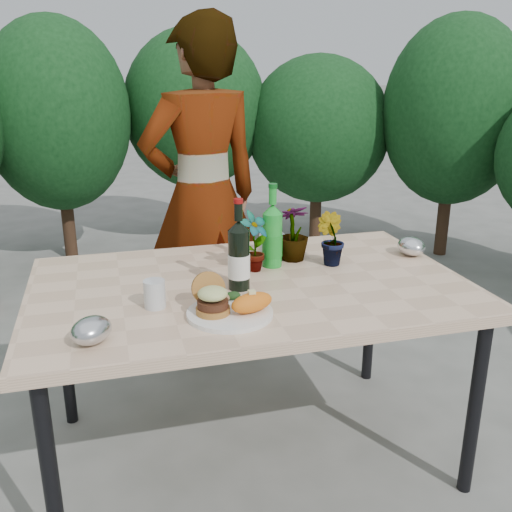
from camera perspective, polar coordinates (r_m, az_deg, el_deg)
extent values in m
plane|color=#60615C|center=(2.49, -0.51, -18.95)|extent=(80.00, 80.00, 0.00)
cube|color=beige|center=(2.13, -0.56, -3.17)|extent=(1.60, 1.00, 0.04)
cylinder|color=black|center=(1.91, -19.83, -20.34)|extent=(0.05, 0.05, 0.71)
cylinder|color=black|center=(2.25, 21.04, -13.95)|extent=(0.05, 0.05, 0.71)
cylinder|color=black|center=(2.62, -18.63, -8.87)|extent=(0.05, 0.05, 0.71)
cylinder|color=black|center=(2.88, 11.37, -5.66)|extent=(0.05, 0.05, 0.71)
cylinder|color=#382316|center=(4.90, -18.14, 2.17)|extent=(0.10, 0.10, 0.42)
ellipsoid|color=#184A1F|center=(4.74, -19.30, 13.15)|extent=(1.11, 1.11, 1.46)
cylinder|color=#382316|center=(5.14, -5.77, 4.20)|extent=(0.10, 0.10, 0.50)
ellipsoid|color=#184A1F|center=(4.99, -6.12, 14.43)|extent=(1.20, 1.20, 1.33)
cylinder|color=#382316|center=(5.12, 5.93, 3.47)|extent=(0.10, 0.10, 0.38)
ellipsoid|color=#184A1F|center=(4.98, 6.25, 12.47)|extent=(1.21, 1.21, 1.23)
cylinder|color=#382316|center=(5.01, 18.11, 2.62)|extent=(0.10, 0.10, 0.44)
ellipsoid|color=#184A1F|center=(4.85, 19.26, 13.48)|extent=(1.12, 1.12, 1.46)
cylinder|color=white|center=(1.85, -2.62, -5.75)|extent=(0.28, 0.28, 0.01)
cylinder|color=#B7722D|center=(1.83, -4.32, -5.42)|extent=(0.11, 0.11, 0.02)
cylinder|color=#472314|center=(1.82, -4.34, -4.78)|extent=(0.10, 0.10, 0.02)
ellipsoid|color=beige|center=(1.81, -4.36, -3.77)|extent=(0.10, 0.10, 0.04)
cylinder|color=#B7722D|center=(1.88, -4.79, -3.24)|extent=(0.11, 0.06, 0.11)
ellipsoid|color=orange|center=(1.83, -0.42, -4.67)|extent=(0.17, 0.12, 0.06)
ellipsoid|color=olive|center=(1.92, -3.22, -4.15)|extent=(0.04, 0.04, 0.02)
ellipsoid|color=#193814|center=(1.93, -2.38, -3.98)|extent=(0.06, 0.04, 0.03)
cylinder|color=black|center=(2.03, -1.72, -0.40)|extent=(0.08, 0.08, 0.22)
cylinder|color=white|center=(2.04, -1.71, -0.98)|extent=(0.08, 0.08, 0.09)
cone|color=black|center=(1.99, -1.76, 3.06)|extent=(0.08, 0.08, 0.04)
cylinder|color=black|center=(1.98, -1.77, 4.43)|extent=(0.03, 0.03, 0.06)
cylinder|color=maroon|center=(1.97, -1.78, 5.53)|extent=(0.03, 0.03, 0.02)
cylinder|color=green|center=(2.26, 1.64, 1.60)|extent=(0.08, 0.08, 0.22)
cylinder|color=#198C26|center=(2.27, 1.64, 1.08)|extent=(0.08, 0.08, 0.09)
cone|color=green|center=(2.23, 1.67, 4.73)|extent=(0.08, 0.08, 0.04)
cylinder|color=green|center=(2.22, 1.68, 6.02)|extent=(0.03, 0.03, 0.06)
cylinder|color=#0C5919|center=(2.21, 1.69, 7.04)|extent=(0.03, 0.03, 0.02)
cylinder|color=silver|center=(1.92, -10.10, -3.76)|extent=(0.07, 0.07, 0.09)
imported|color=#2A5A1E|center=(2.20, -0.16, 1.44)|extent=(0.15, 0.14, 0.24)
imported|color=#2A6021|center=(2.30, 7.45, 1.69)|extent=(0.14, 0.15, 0.21)
imported|color=#28551D|center=(2.34, 3.77, 2.35)|extent=(0.15, 0.15, 0.23)
imported|color=white|center=(2.41, 1.61, 1.15)|extent=(0.12, 0.12, 0.09)
ellipsoid|color=#B5B7BC|center=(1.73, -16.15, -7.14)|extent=(0.17, 0.17, 0.08)
ellipsoid|color=silver|center=(2.50, 15.27, 0.95)|extent=(0.12, 0.14, 0.08)
imported|color=#97624B|center=(2.91, -5.35, 5.81)|extent=(0.72, 0.56, 1.76)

